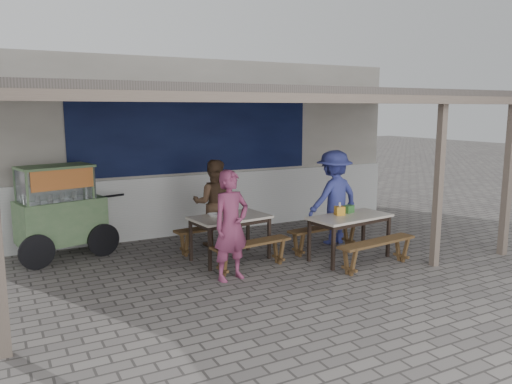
{
  "coord_description": "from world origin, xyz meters",
  "views": [
    {
      "loc": [
        -3.87,
        -6.44,
        2.51
      ],
      "look_at": [
        0.03,
        0.9,
        1.13
      ],
      "focal_mm": 35.0,
      "sensor_mm": 36.0,
      "label": 1
    }
  ],
  "objects": [
    {
      "name": "donation_box",
      "position": [
        1.48,
        0.25,
        0.81
      ],
      "size": [
        0.22,
        0.18,
        0.13
      ],
      "primitive_type": "cube",
      "rotation": [
        0.0,
        0.0,
        0.32
      ],
      "color": "#367232",
      "rests_on": "table_right"
    },
    {
      "name": "ground",
      "position": [
        0.0,
        0.0,
        0.0
      ],
      "size": [
        60.0,
        60.0,
        0.0
      ],
      "primitive_type": "plane",
      "color": "slate",
      "rests_on": "ground"
    },
    {
      "name": "condiment_jar",
      "position": [
        -0.28,
        1.12,
        0.79
      ],
      "size": [
        0.08,
        0.08,
        0.09
      ],
      "primitive_type": "cylinder",
      "color": "silver",
      "rests_on": "table_left"
    },
    {
      "name": "tissue_box",
      "position": [
        1.23,
        0.16,
        0.82
      ],
      "size": [
        0.18,
        0.18,
        0.15
      ],
      "primitive_type": "cube",
      "rotation": [
        0.0,
        0.0,
        -0.27
      ],
      "color": "gold",
      "rests_on": "table_right"
    },
    {
      "name": "table_left",
      "position": [
        -0.44,
        0.94,
        0.67
      ],
      "size": [
        1.35,
        0.91,
        0.75
      ],
      "rotation": [
        0.0,
        0.0,
        0.12
      ],
      "color": "beige",
      "rests_on": "ground"
    },
    {
      "name": "bench_left_street",
      "position": [
        -0.37,
        0.3,
        0.33
      ],
      "size": [
        1.39,
        0.44,
        0.45
      ],
      "rotation": [
        0.0,
        0.0,
        0.12
      ],
      "color": "brown",
      "rests_on": "ground"
    },
    {
      "name": "warung_roof",
      "position": [
        0.02,
        0.9,
        2.71
      ],
      "size": [
        9.0,
        4.21,
        2.81
      ],
      "color": "#4E4743",
      "rests_on": "ground"
    },
    {
      "name": "table_right",
      "position": [
        1.35,
        0.03,
        0.67
      ],
      "size": [
        1.49,
        0.86,
        0.75
      ],
      "rotation": [
        0.0,
        0.0,
        0.12
      ],
      "color": "beige",
      "rests_on": "ground"
    },
    {
      "name": "vendor_cart",
      "position": [
        -2.93,
        2.38,
        0.86
      ],
      "size": [
        1.88,
        1.11,
        1.59
      ],
      "rotation": [
        0.0,
        0.0,
        0.24
      ],
      "color": "#6B875A",
      "rests_on": "ground"
    },
    {
      "name": "condiment_bowl",
      "position": [
        -0.69,
        1.05,
        0.77
      ],
      "size": [
        0.23,
        0.23,
        0.05
      ],
      "primitive_type": "imported",
      "rotation": [
        0.0,
        0.0,
        -0.16
      ],
      "color": "silver",
      "rests_on": "table_left"
    },
    {
      "name": "patron_street_side",
      "position": [
        -0.84,
        0.05,
        0.82
      ],
      "size": [
        0.66,
        0.5,
        1.65
      ],
      "primitive_type": "imported",
      "rotation": [
        0.0,
        0.0,
        0.19
      ],
      "color": "#813557",
      "rests_on": "ground"
    },
    {
      "name": "bench_right_street",
      "position": [
        1.43,
        -0.57,
        0.34
      ],
      "size": [
        1.53,
        0.46,
        0.45
      ],
      "rotation": [
        0.0,
        0.0,
        0.12
      ],
      "color": "brown",
      "rests_on": "ground"
    },
    {
      "name": "patron_wall_side",
      "position": [
        -0.32,
        1.91,
        0.8
      ],
      "size": [
        0.96,
        0.87,
        1.6
      ],
      "primitive_type": "imported",
      "rotation": [
        0.0,
        0.0,
        2.72
      ],
      "color": "brown",
      "rests_on": "ground"
    },
    {
      "name": "back_wall",
      "position": [
        -0.0,
        3.58,
        1.72
      ],
      "size": [
        9.0,
        1.28,
        3.5
      ],
      "color": "#B9B2A6",
      "rests_on": "ground"
    },
    {
      "name": "bench_right_wall",
      "position": [
        1.28,
        0.64,
        0.34
      ],
      "size": [
        1.53,
        0.46,
        0.45
      ],
      "rotation": [
        0.0,
        0.0,
        0.12
      ],
      "color": "brown",
      "rests_on": "ground"
    },
    {
      "name": "patron_right_table",
      "position": [
        1.73,
        1.0,
        0.88
      ],
      "size": [
        1.22,
        0.81,
        1.76
      ],
      "primitive_type": "imported",
      "rotation": [
        0.0,
        0.0,
        3.28
      ],
      "color": "#3F47A2",
      "rests_on": "ground"
    },
    {
      "name": "bench_left_wall",
      "position": [
        -0.52,
        1.57,
        0.33
      ],
      "size": [
        1.39,
        0.44,
        0.45
      ],
      "rotation": [
        0.0,
        0.0,
        0.12
      ],
      "color": "brown",
      "rests_on": "ground"
    }
  ]
}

